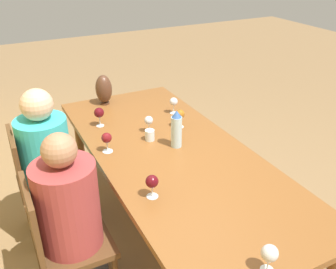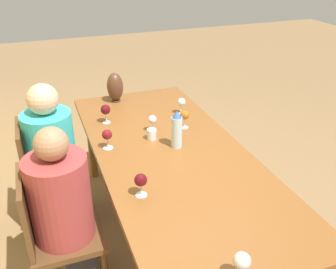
# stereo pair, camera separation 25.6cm
# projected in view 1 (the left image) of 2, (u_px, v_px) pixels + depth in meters

# --- Properties ---
(ground_plane) EXTENTS (14.00, 14.00, 0.00)m
(ground_plane) POSITION_uv_depth(u_px,v_px,m) (173.00, 238.00, 2.91)
(ground_plane) COLOR olive
(dining_table) EXTENTS (2.36, 1.00, 0.77)m
(dining_table) POSITION_uv_depth(u_px,v_px,m) (173.00, 161.00, 2.58)
(dining_table) COLOR brown
(dining_table) RESTS_ON ground_plane
(water_bottle) EXTENTS (0.08, 0.08, 0.27)m
(water_bottle) POSITION_uv_depth(u_px,v_px,m) (176.00, 129.00, 2.57)
(water_bottle) COLOR #ADCCD6
(water_bottle) RESTS_ON dining_table
(water_tumbler) EXTENTS (0.07, 0.07, 0.08)m
(water_tumbler) POSITION_uv_depth(u_px,v_px,m) (150.00, 135.00, 2.69)
(water_tumbler) COLOR silver
(water_tumbler) RESTS_ON dining_table
(vase) EXTENTS (0.14, 0.14, 0.26)m
(vase) POSITION_uv_depth(u_px,v_px,m) (104.00, 89.00, 3.24)
(vase) COLOR #4C2D1E
(vase) RESTS_ON dining_table
(wine_glass_0) EXTENTS (0.07, 0.07, 0.14)m
(wine_glass_0) POSITION_uv_depth(u_px,v_px,m) (107.00, 138.00, 2.51)
(wine_glass_0) COLOR silver
(wine_glass_0) RESTS_ON dining_table
(wine_glass_1) EXTENTS (0.08, 0.08, 0.14)m
(wine_glass_1) POSITION_uv_depth(u_px,v_px,m) (270.00, 254.00, 1.60)
(wine_glass_1) COLOR silver
(wine_glass_1) RESTS_ON dining_table
(wine_glass_2) EXTENTS (0.07, 0.07, 0.14)m
(wine_glass_2) POSITION_uv_depth(u_px,v_px,m) (180.00, 115.00, 2.85)
(wine_glass_2) COLOR silver
(wine_glass_2) RESTS_ON dining_table
(wine_glass_3) EXTENTS (0.07, 0.07, 0.14)m
(wine_glass_3) POSITION_uv_depth(u_px,v_px,m) (174.00, 102.00, 3.08)
(wine_glass_3) COLOR silver
(wine_glass_3) RESTS_ON dining_table
(wine_glass_4) EXTENTS (0.08, 0.08, 0.15)m
(wine_glass_4) POSITION_uv_depth(u_px,v_px,m) (99.00, 113.00, 2.86)
(wine_glass_4) COLOR silver
(wine_glass_4) RESTS_ON dining_table
(wine_glass_5) EXTENTS (0.07, 0.07, 0.14)m
(wine_glass_5) POSITION_uv_depth(u_px,v_px,m) (152.00, 182.00, 2.07)
(wine_glass_5) COLOR silver
(wine_glass_5) RESTS_ON dining_table
(wine_glass_6) EXTENTS (0.06, 0.06, 0.13)m
(wine_glass_6) POSITION_uv_depth(u_px,v_px,m) (149.00, 121.00, 2.78)
(wine_glass_6) COLOR silver
(wine_glass_6) RESTS_ON dining_table
(chair_near) EXTENTS (0.44, 0.44, 0.89)m
(chair_near) POSITION_uv_depth(u_px,v_px,m) (61.00, 241.00, 2.21)
(chair_near) COLOR brown
(chair_near) RESTS_ON ground_plane
(chair_far) EXTENTS (0.44, 0.44, 0.89)m
(chair_far) POSITION_uv_depth(u_px,v_px,m) (40.00, 181.00, 2.76)
(chair_far) COLOR brown
(chair_far) RESTS_ON ground_plane
(person_near) EXTENTS (0.36, 0.36, 1.18)m
(person_near) POSITION_uv_depth(u_px,v_px,m) (72.00, 217.00, 2.18)
(person_near) COLOR #2D2D38
(person_near) RESTS_ON ground_plane
(person_far) EXTENTS (0.36, 0.36, 1.19)m
(person_far) POSITION_uv_depth(u_px,v_px,m) (49.00, 161.00, 2.72)
(person_far) COLOR #2D2D38
(person_far) RESTS_ON ground_plane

